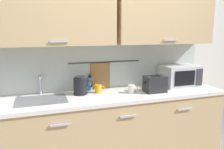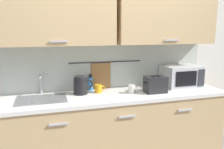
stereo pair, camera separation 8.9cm
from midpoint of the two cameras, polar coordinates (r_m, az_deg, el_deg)
The scene contains 9 objects.
counter_unit at distance 2.74m, azimuth 2.18°, elevation -13.83°, with size 2.53×0.64×0.90m.
back_wall_assembly at distance 2.71m, azimuth 0.97°, elevation 9.21°, with size 3.70×0.41×2.50m.
sink_faucet at distance 2.64m, azimuth -16.59°, elevation -1.75°, with size 0.09×0.17×0.22m.
microwave at distance 3.05m, azimuth 17.77°, elevation -0.36°, with size 0.46×0.35×0.27m.
electric_kettle at distance 2.56m, azimuth -6.93°, elevation -2.72°, with size 0.23×0.16×0.21m.
dish_soap_bottle at distance 2.72m, azimuth -4.56°, elevation -2.22°, with size 0.06×0.06×0.20m.
mug_near_sink at distance 2.62m, azimuth -2.46°, elevation -3.57°, with size 0.12×0.08×0.09m.
toaster at distance 2.67m, azimuth 11.84°, elevation -2.43°, with size 0.26×0.17×0.19m.
mug_by_kettle at distance 2.60m, azimuth 6.03°, elevation -3.70°, with size 0.12×0.08×0.09m.
Camera 2 is at (-0.77, -2.07, 1.60)m, focal length 36.21 mm.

